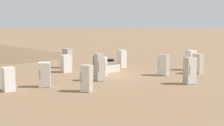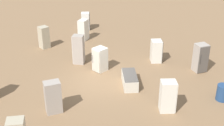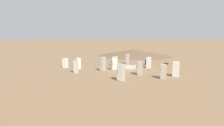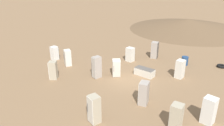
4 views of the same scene
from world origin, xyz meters
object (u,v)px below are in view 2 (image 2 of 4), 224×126
discarded_fridge_2 (201,58)px  rusty_barrel (223,93)px  discarded_fridge_9 (78,49)px  discarded_fridge_11 (44,37)px  discarded_fridge_4 (130,80)px  discarded_fridge_5 (156,51)px  discarded_fridge_12 (100,59)px  discarded_fridge_6 (168,96)px  discarded_fridge_1 (86,21)px  discarded_fridge_8 (53,97)px  discarded_fridge_3 (83,30)px

discarded_fridge_2 → rusty_barrel: bearing=76.5°
discarded_fridge_9 → discarded_fridge_11: discarded_fridge_9 is taller
discarded_fridge_2 → discarded_fridge_4: (2.11, 4.31, -0.55)m
discarded_fridge_5 → discarded_fridge_12: discarded_fridge_12 is taller
discarded_fridge_6 → discarded_fridge_5: bearing=176.6°
discarded_fridge_2 → discarded_fridge_11: discarded_fridge_2 is taller
discarded_fridge_2 → discarded_fridge_5: discarded_fridge_2 is taller
discarded_fridge_1 → discarded_fridge_8: bearing=-5.4°
discarded_fridge_6 → discarded_fridge_11: size_ratio=1.03×
discarded_fridge_2 → discarded_fridge_11: (10.20, 4.22, -0.09)m
discarded_fridge_5 → discarded_fridge_12: bearing=-73.2°
discarded_fridge_6 → discarded_fridge_8: (4.15, 3.85, 0.02)m
discarded_fridge_5 → discarded_fridge_2: bearing=58.7°
discarded_fridge_3 → discarded_fridge_6: 10.80m
discarded_fridge_5 → discarded_fridge_11: 8.19m
discarded_fridge_1 → discarded_fridge_11: bearing=-37.2°
discarded_fridge_9 → rusty_barrel: (-8.93, -2.06, -0.54)m
discarded_fridge_11 → discarded_fridge_12: discarded_fridge_11 is taller
discarded_fridge_6 → discarded_fridge_12: (5.53, -0.90, -0.07)m
discarded_fridge_8 → rusty_barrel: size_ratio=1.94×
rusty_barrel → discarded_fridge_11: bearing=8.9°
discarded_fridge_6 → discarded_fridge_11: (11.07, -0.80, -0.02)m
discarded_fridge_1 → discarded_fridge_2: size_ratio=0.81×
discarded_fridge_9 → discarded_fridge_8: bearing=-178.8°
discarded_fridge_5 → discarded_fridge_4: bearing=-34.1°
discarded_fridge_3 → discarded_fridge_9: discarded_fridge_9 is taller
discarded_fridge_1 → rusty_barrel: size_ratio=1.67×
rusty_barrel → discarded_fridge_1: bearing=-11.6°
discarded_fridge_4 → discarded_fridge_11: bearing=133.4°
discarded_fridge_9 → discarded_fridge_12: bearing=-117.8°
discarded_fridge_11 → discarded_fridge_12: 5.54m
discarded_fridge_5 → discarded_fridge_1: bearing=-143.3°
discarded_fridge_9 → discarded_fridge_1: bearing=9.0°
discarded_fridge_5 → discarded_fridge_8: size_ratio=0.88×
discarded_fridge_8 → rusty_barrel: (-5.78, -6.65, -0.41)m
discarded_fridge_8 → discarded_fridge_11: 8.34m
discarded_fridge_5 → discarded_fridge_9: bearing=-90.0°
discarded_fridge_2 → discarded_fridge_3: (9.23, 1.23, -0.09)m
discarded_fridge_5 → discarded_fridge_8: bearing=-48.1°
discarded_fridge_8 → discarded_fridge_12: discarded_fridge_8 is taller
discarded_fridge_4 → discarded_fridge_5: 3.72m
discarded_fridge_11 → discarded_fridge_8: bearing=-117.1°
discarded_fridge_2 → discarded_fridge_4: discarded_fridge_2 is taller
discarded_fridge_11 → discarded_fridge_12: (-5.54, -0.11, -0.05)m
discarded_fridge_11 → discarded_fridge_12: size_ratio=1.06×
discarded_fridge_4 → discarded_fridge_6: (-2.99, 0.71, 0.48)m
discarded_fridge_5 → discarded_fridge_12: 3.90m
discarded_fridge_2 → discarded_fridge_9: bearing=-28.2°
discarded_fridge_6 → rusty_barrel: 3.26m
discarded_fridge_4 → rusty_barrel: bearing=-21.7°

